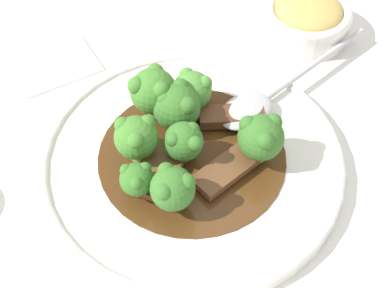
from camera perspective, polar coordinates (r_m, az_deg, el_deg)
ground_plane at (r=0.57m, az=0.00°, el=-2.16°), size 4.00×4.00×0.00m
main_plate at (r=0.56m, az=0.00°, el=-1.54°), size 0.32×0.32×0.02m
beef_strip_0 at (r=0.53m, az=-3.37°, el=-2.97°), size 0.08×0.07×0.01m
beef_strip_1 at (r=0.54m, az=3.59°, el=-2.82°), size 0.07×0.04×0.01m
beef_strip_2 at (r=0.58m, az=4.24°, el=2.98°), size 0.07×0.06×0.01m
broccoli_floret_0 at (r=0.53m, az=7.37°, el=0.75°), size 0.05×0.05×0.05m
broccoli_floret_1 at (r=0.56m, az=-1.65°, el=4.05°), size 0.05×0.05×0.05m
broccoli_floret_2 at (r=0.58m, az=0.02°, el=5.81°), size 0.04×0.04×0.05m
broccoli_floret_3 at (r=0.53m, az=-5.98°, el=0.74°), size 0.04×0.04×0.05m
broccoli_floret_4 at (r=0.56m, az=-4.31°, el=5.64°), size 0.05×0.05×0.06m
broccoli_floret_5 at (r=0.49m, az=-2.08°, el=-4.71°), size 0.04×0.04×0.05m
broccoli_floret_6 at (r=0.51m, az=-5.92°, el=-3.72°), size 0.03×0.03×0.04m
broccoli_floret_7 at (r=0.53m, az=-0.65°, el=0.07°), size 0.04×0.04×0.05m
serving_spoon at (r=0.60m, az=7.10°, el=4.45°), size 0.24×0.05×0.01m
side_bowl_appetizer at (r=0.71m, az=12.15°, el=12.97°), size 0.11×0.11×0.05m
paper_napkin at (r=0.69m, az=-14.36°, el=8.21°), size 0.10×0.08×0.01m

